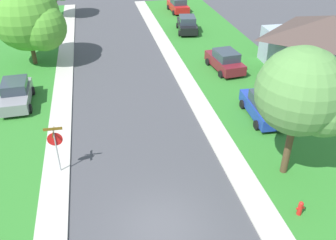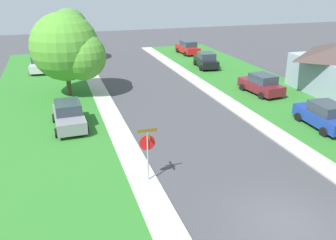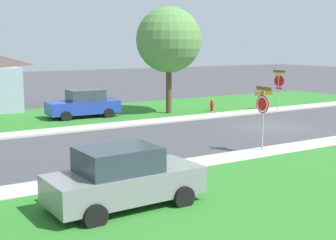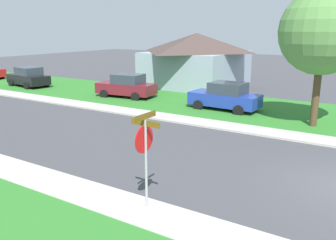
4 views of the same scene
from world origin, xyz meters
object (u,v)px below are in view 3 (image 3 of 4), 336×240
Objects in this scene: stop_sign_near_corner at (279,83)px; tree_sidewalk_far at (169,42)px; fire_hydrant at (212,106)px; car_blue_far_down_street at (84,104)px; stop_sign_far_corner at (263,108)px; car_grey_across_road at (123,178)px.

stop_sign_near_corner is 0.40× the size of tree_sidewalk_far.
fire_hydrant is (-0.98, -2.78, -4.19)m from tree_sidewalk_far.
car_blue_far_down_street is at bearing 79.52° from tree_sidewalk_far.
car_blue_far_down_street is at bearing 12.79° from stop_sign_far_corner.
tree_sidewalk_far is at bearing -35.68° from car_grey_across_road.
tree_sidewalk_far is at bearing 70.63° from fire_hydrant.
stop_sign_far_corner is 3.34× the size of fire_hydrant.
car_grey_across_road is at bearing 144.32° from tree_sidewalk_far.
stop_sign_near_corner reaches higher than fire_hydrant.
car_blue_far_down_street is 8.54m from fire_hydrant.
stop_sign_far_corner is at bearing -68.32° from car_grey_across_road.
car_blue_far_down_street is at bearing 76.46° from fire_hydrant.
car_blue_far_down_street is 0.64× the size of tree_sidewalk_far.
tree_sidewalk_far is (-1.02, -5.51, 3.76)m from car_blue_far_down_street.
stop_sign_far_corner is 0.64× the size of car_grey_across_road.
stop_sign_near_corner is 3.34× the size of fire_hydrant.
car_grey_across_road is 5.25× the size of fire_hydrant.
car_blue_far_down_street is at bearing 72.71° from stop_sign_near_corner.
car_blue_far_down_street is at bearing -17.99° from car_grey_across_road.
stop_sign_near_corner reaches higher than car_grey_across_road.
stop_sign_far_corner reaches higher than car_grey_across_road.
fire_hydrant is at bearing -44.08° from car_grey_across_road.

